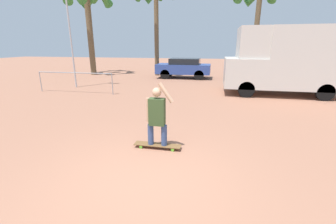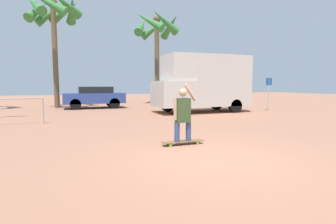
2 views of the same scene
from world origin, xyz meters
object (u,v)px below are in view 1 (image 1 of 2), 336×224
Objects in this scene: camper_van at (286,59)px; person_skateboarder at (157,114)px; parked_car_blue at (184,67)px; flagpole at (69,16)px; skateboard at (157,145)px.

person_skateboarder is at bearing -122.34° from camper_van.
parked_car_blue is 0.58× the size of flagpole.
camper_van reaches higher than skateboard.
skateboard is 10.50m from flagpole.
camper_van is 0.79× the size of flagpole.
person_skateboarder is 12.29m from parked_car_blue.
skateboard is at bearing -0.00° from person_skateboarder.
flagpole is (-11.38, -0.26, 2.19)m from camper_van.
camper_van reaches higher than person_skateboarder.
camper_van is (4.63, 7.31, 0.88)m from person_skateboarder.
person_skateboarder reaches higher than skateboard.
camper_van reaches higher than parked_car_blue.
flagpole reaches higher than camper_van.
person_skateboarder is 0.28× the size of camper_van.
skateboard is 0.75× the size of person_skateboarder.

